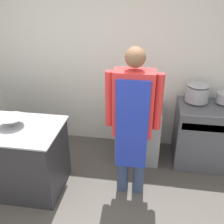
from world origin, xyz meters
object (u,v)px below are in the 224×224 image
at_px(stove, 206,135).
at_px(mixing_bowl, 12,121).
at_px(fridge_unit, 139,132).
at_px(person_cook, 133,118).
at_px(stock_pot, 197,92).

xyz_separation_m(stove, mixing_bowl, (-2.38, -0.85, 0.48)).
distance_m(fridge_unit, person_cook, 1.01).
bearing_deg(mixing_bowl, stove, 19.55).
bearing_deg(mixing_bowl, person_cook, 3.67).
bearing_deg(stock_pot, stove, -29.95).
bearing_deg(fridge_unit, mixing_bowl, -148.87).
bearing_deg(person_cook, stock_pot, 47.42).
height_order(stove, mixing_bowl, mixing_bowl).
xyz_separation_m(stove, fridge_unit, (-0.95, 0.02, -0.05)).
distance_m(person_cook, mixing_bowl, 1.40).
xyz_separation_m(person_cook, stock_pot, (0.80, 0.87, 0.00)).
xyz_separation_m(fridge_unit, mixing_bowl, (-1.43, -0.87, 0.53)).
relative_size(fridge_unit, mixing_bowl, 2.61).
bearing_deg(stove, fridge_unit, 178.73).
bearing_deg(person_cook, stove, 37.41).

